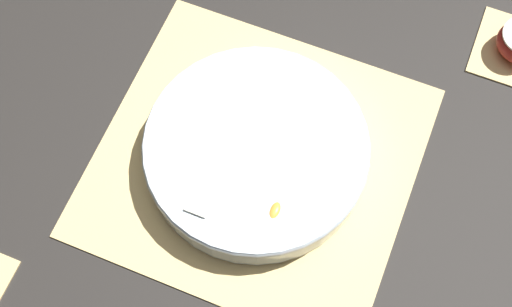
% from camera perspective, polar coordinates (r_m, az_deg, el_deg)
% --- Properties ---
extents(ground_plane, '(6.00, 6.00, 0.00)m').
position_cam_1_polar(ground_plane, '(0.98, 0.00, -0.63)').
color(ground_plane, black).
extents(bamboo_mat_center, '(0.40, 0.42, 0.01)m').
position_cam_1_polar(bamboo_mat_center, '(0.98, 0.00, -0.56)').
color(bamboo_mat_center, '#D6B775').
rests_on(bamboo_mat_center, ground_plane).
extents(fruit_salad_bowl, '(0.30, 0.30, 0.06)m').
position_cam_1_polar(fruit_salad_bowl, '(0.94, 0.03, 0.24)').
color(fruit_salad_bowl, silver).
rests_on(fruit_salad_bowl, bamboo_mat_center).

